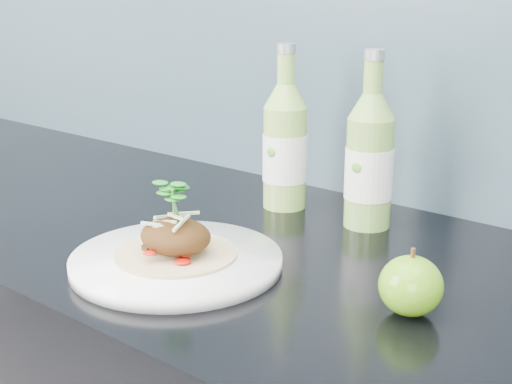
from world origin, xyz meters
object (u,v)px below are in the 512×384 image
(dinner_plate, at_px, (176,261))
(cider_bottle_right, at_px, (369,161))
(green_apple, at_px, (411,286))
(cider_bottle_left, at_px, (285,147))

(dinner_plate, relative_size, cider_bottle_right, 1.37)
(green_apple, xyz_separation_m, cider_bottle_right, (-0.19, 0.22, 0.06))
(green_apple, xyz_separation_m, cider_bottle_left, (-0.34, 0.22, 0.06))
(cider_bottle_left, height_order, cider_bottle_right, same)
(dinner_plate, bearing_deg, green_apple, 13.57)
(cider_bottle_right, bearing_deg, dinner_plate, -101.35)
(cider_bottle_right, bearing_deg, green_apple, -41.71)
(green_apple, relative_size, cider_bottle_right, 0.35)
(cider_bottle_right, bearing_deg, cider_bottle_left, -170.52)
(dinner_plate, xyz_separation_m, cider_bottle_right, (0.10, 0.29, 0.09))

